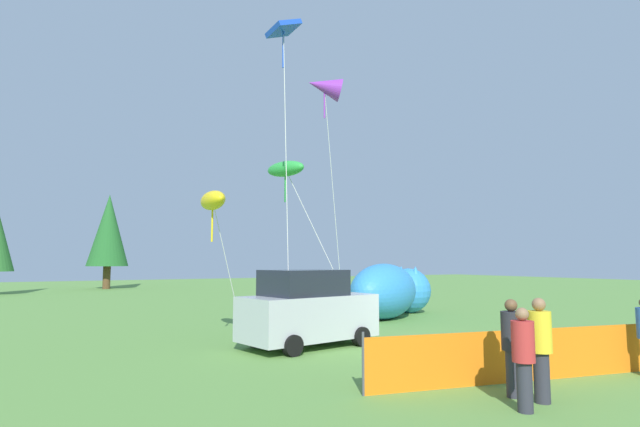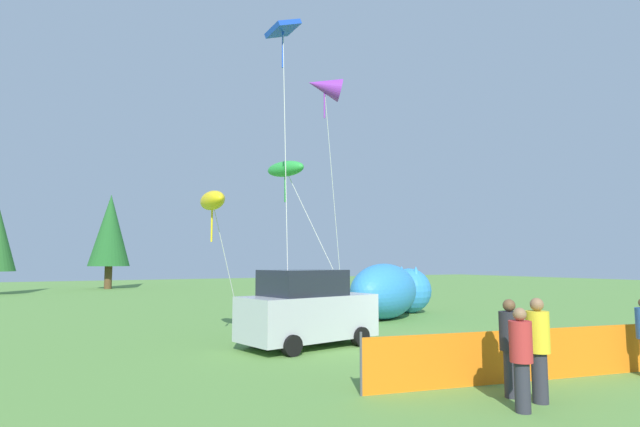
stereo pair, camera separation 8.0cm
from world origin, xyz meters
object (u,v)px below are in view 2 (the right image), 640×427
(folding_chair, at_px, (543,329))
(kite_purple_delta, at_px, (324,87))
(spectator_in_green_shirt, at_px, (510,343))
(kite_yellow_hero, at_px, (212,201))
(kite_blue_box, at_px, (283,35))
(parked_car, at_px, (307,310))
(spectator_in_grey_shirt, at_px, (521,355))
(spectator_in_blue_shirt, at_px, (538,345))
(kite_green_fish, at_px, (285,169))
(inflatable_cat, at_px, (391,292))

(folding_chair, distance_m, kite_purple_delta, 11.95)
(spectator_in_green_shirt, height_order, kite_purple_delta, kite_purple_delta)
(kite_yellow_hero, bearing_deg, kite_purple_delta, 18.15)
(kite_blue_box, height_order, kite_yellow_hero, kite_blue_box)
(parked_car, xyz_separation_m, kite_yellow_hero, (-2.28, 2.11, 3.31))
(kite_purple_delta, bearing_deg, spectator_in_green_shirt, -100.65)
(kite_blue_box, bearing_deg, spectator_in_grey_shirt, -85.64)
(spectator_in_blue_shirt, height_order, kite_yellow_hero, kite_yellow_hero)
(kite_yellow_hero, bearing_deg, folding_chair, -36.14)
(parked_car, height_order, spectator_in_grey_shirt, parked_car)
(parked_car, distance_m, spectator_in_green_shirt, 6.70)
(kite_green_fish, bearing_deg, parked_car, -106.25)
(parked_car, height_order, kite_green_fish, kite_green_fish)
(kite_blue_box, height_order, kite_purple_delta, kite_blue_box)
(spectator_in_blue_shirt, xyz_separation_m, kite_purple_delta, (1.82, 10.89, 8.47))
(inflatable_cat, bearing_deg, folding_chair, -128.16)
(inflatable_cat, xyz_separation_m, kite_blue_box, (-7.29, -4.12, 8.63))
(spectator_in_grey_shirt, distance_m, kite_blue_box, 12.06)
(spectator_in_grey_shirt, height_order, spectator_in_green_shirt, spectator_in_green_shirt)
(spectator_in_green_shirt, bearing_deg, parked_car, 96.64)
(parked_car, bearing_deg, spectator_in_green_shirt, -93.61)
(inflatable_cat, xyz_separation_m, kite_yellow_hero, (-9.12, -2.87, 3.28))
(parked_car, xyz_separation_m, folding_chair, (5.63, -3.67, -0.51))
(parked_car, relative_size, kite_purple_delta, 0.43)
(parked_car, distance_m, kite_green_fish, 6.58)
(spectator_in_green_shirt, relative_size, spectator_in_blue_shirt, 0.97)
(spectator_in_grey_shirt, relative_size, kite_yellow_hero, 0.36)
(kite_purple_delta, bearing_deg, kite_green_fish, 165.64)
(inflatable_cat, bearing_deg, spectator_in_green_shirt, -147.76)
(kite_blue_box, distance_m, kite_green_fish, 5.21)
(spectator_in_blue_shirt, distance_m, kite_yellow_hero, 10.36)
(inflatable_cat, xyz_separation_m, kite_purple_delta, (-4.11, -1.23, 8.37))
(kite_yellow_hero, bearing_deg, kite_blue_box, -34.36)
(kite_blue_box, distance_m, kite_purple_delta, 4.30)
(spectator_in_grey_shirt, bearing_deg, parked_car, 91.40)
(spectator_in_blue_shirt, height_order, kite_green_fish, kite_green_fish)
(parked_car, relative_size, kite_blue_box, 0.42)
(kite_purple_delta, bearing_deg, parked_car, -126.07)
(inflatable_cat, relative_size, spectator_in_green_shirt, 3.51)
(kite_blue_box, relative_size, kite_purple_delta, 1.01)
(inflatable_cat, distance_m, spectator_in_green_shirt, 13.11)
(kite_purple_delta, bearing_deg, spectator_in_blue_shirt, -99.47)
(inflatable_cat, height_order, spectator_in_blue_shirt, inflatable_cat)
(inflatable_cat, height_order, kite_blue_box, kite_blue_box)
(parked_car, xyz_separation_m, kite_green_fish, (1.21, 4.14, 4.97))
(parked_car, height_order, kite_purple_delta, kite_purple_delta)
(parked_car, distance_m, inflatable_cat, 8.46)
(kite_green_fish, bearing_deg, kite_purple_delta, -14.36)
(folding_chair, distance_m, kite_blue_box, 11.89)
(spectator_in_grey_shirt, height_order, kite_yellow_hero, kite_yellow_hero)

